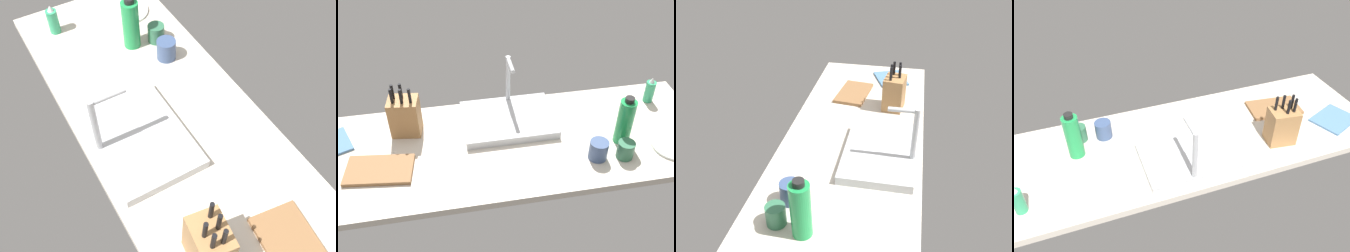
# 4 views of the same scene
# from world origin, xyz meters

# --- Properties ---
(countertop_slab) EXTENTS (1.99, 0.68, 0.04)m
(countertop_slab) POSITION_xyz_m (0.00, 0.00, 0.02)
(countertop_slab) COLOR beige
(countertop_slab) RESTS_ON ground
(sink_basin) EXTENTS (0.44, 0.32, 0.04)m
(sink_basin) POSITION_xyz_m (0.07, 0.14, 0.06)
(sink_basin) COLOR #B7BABF
(sink_basin) RESTS_ON countertop_slab
(faucet) EXTENTS (0.06, 0.13, 0.29)m
(faucet) POSITION_xyz_m (0.09, 0.28, 0.20)
(faucet) COLOR #B7BABF
(faucet) RESTS_ON countertop_slab
(knife_block) EXTENTS (0.15, 0.12, 0.26)m
(knife_block) POSITION_xyz_m (-0.42, 0.17, 0.13)
(knife_block) COLOR #9E7042
(knife_block) RESTS_ON countertop_slab
(cutting_board) EXTENTS (0.31, 0.21, 0.02)m
(cutting_board) POSITION_xyz_m (-0.54, -0.08, 0.04)
(cutting_board) COLOR brown
(cutting_board) RESTS_ON countertop_slab
(soap_bottle) EXTENTS (0.05, 0.05, 0.14)m
(soap_bottle) POSITION_xyz_m (0.82, 0.19, 0.10)
(soap_bottle) COLOR #2D9966
(soap_bottle) RESTS_ON countertop_slab
(water_bottle) EXTENTS (0.07, 0.07, 0.24)m
(water_bottle) POSITION_xyz_m (0.56, -0.08, 0.15)
(water_bottle) COLOR #1E8E47
(water_bottle) RESTS_ON countertop_slab
(dinner_plate) EXTENTS (0.21, 0.21, 0.01)m
(dinner_plate) POSITION_xyz_m (0.79, -0.16, 0.04)
(dinner_plate) COLOR silver
(dinner_plate) RESTS_ON countertop_slab
(dish_towel) EXTENTS (0.27, 0.25, 0.01)m
(dish_towel) POSITION_xyz_m (-0.79, 0.12, 0.04)
(dish_towel) COLOR teal
(dish_towel) RESTS_ON countertop_slab
(coffee_mug) EXTENTS (0.08, 0.08, 0.09)m
(coffee_mug) POSITION_xyz_m (0.41, -0.17, 0.08)
(coffee_mug) COLOR #384C75
(coffee_mug) RESTS_ON countertop_slab
(ceramic_cup) EXTENTS (0.08, 0.08, 0.08)m
(ceramic_cup) POSITION_xyz_m (0.53, -0.18, 0.08)
(ceramic_cup) COLOR #2D6647
(ceramic_cup) RESTS_ON countertop_slab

